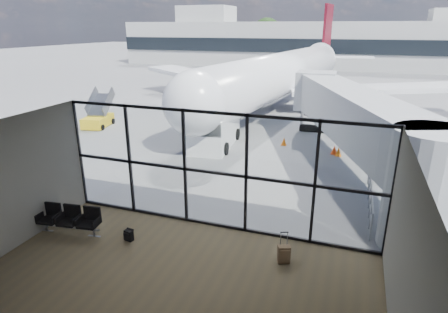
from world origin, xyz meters
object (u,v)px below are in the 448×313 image
Objects in this scene: backpack at (129,235)px; mobile_stairs at (98,119)px; service_van at (214,129)px; suitcase at (284,254)px; seating_row at (70,218)px; belt_loader at (216,101)px; airliner at (286,73)px.

mobile_stairs reaches higher than backpack.
backpack is 0.13× the size of mobile_stairs.
service_van is (-1.05, 11.48, 0.90)m from backpack.
mobile_stairs reaches higher than suitcase.
suitcase is 0.21× the size of service_van.
seating_row is 2.21× the size of suitcase.
mobile_stairs is (-6.16, -9.16, -0.13)m from belt_loader.
service_van is at bearing -89.33° from airliner.
airliner reaches higher than service_van.
airliner reaches higher than seating_row.
service_van is (1.29, 11.66, 0.53)m from seating_row.
airliner is 7.46× the size of service_van.
backpack is 22.98m from belt_loader.
seating_row is at bearing -68.54° from mobile_stairs.
suitcase is at bearing -64.59° from service_van.
backpack is at bearing -82.84° from belt_loader.
mobile_stairs reaches higher than belt_loader.
service_van is (-6.53, 10.96, 0.79)m from suitcase.
suitcase is 24.30m from belt_loader.
mobile_stairs reaches higher than service_van.
backpack is at bearing 163.00° from suitcase.
mobile_stairs is (-16.70, 12.74, 0.22)m from suitcase.
belt_loader is (-2.72, 22.59, 0.09)m from seating_row.
seating_row is 26.82m from airliner.
belt_loader is (-5.75, -3.95, -2.36)m from airliner.
airliner is (0.69, 26.36, 2.82)m from backpack.
seating_row is 16.10m from mobile_stairs.
airliner reaches higher than belt_loader.
belt_loader is 11.04m from mobile_stairs.
airliner reaches higher than backpack.
service_van is (-1.74, -14.88, -1.92)m from airliner.
seating_row is 5.26× the size of backpack.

